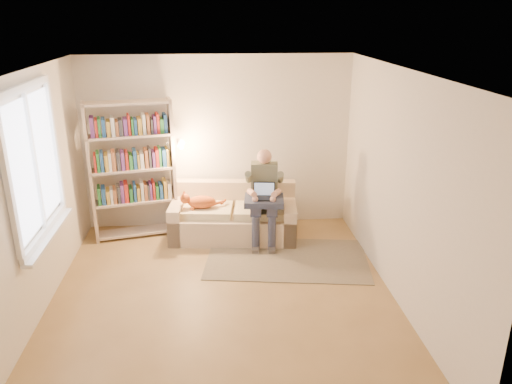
{
  "coord_description": "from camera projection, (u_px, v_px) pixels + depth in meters",
  "views": [
    {
      "loc": [
        -0.06,
        -5.07,
        3.16
      ],
      "look_at": [
        0.47,
        1.0,
        0.95
      ],
      "focal_mm": 35.0,
      "sensor_mm": 36.0,
      "label": 1
    }
  ],
  "objects": [
    {
      "name": "bookshelf",
      "position": [
        132.0,
        163.0,
        7.13
      ],
      "size": [
        1.38,
        0.55,
        2.02
      ],
      "rotation": [
        0.0,
        0.0,
        0.21
      ],
      "color": "#C9B298",
      "rests_on": "floor"
    },
    {
      "name": "wall_front",
      "position": [
        228.0,
        312.0,
        3.28
      ],
      "size": [
        4.0,
        0.02,
        2.6
      ],
      "primitive_type": "cube",
      "color": "silver",
      "rests_on": "floor"
    },
    {
      "name": "person",
      "position": [
        264.0,
        192.0,
        7.07
      ],
      "size": [
        0.44,
        0.64,
        1.35
      ],
      "rotation": [
        0.0,
        0.0,
        -0.11
      ],
      "color": "#69705B",
      "rests_on": "sofa"
    },
    {
      "name": "wall_right",
      "position": [
        400.0,
        189.0,
        5.55
      ],
      "size": [
        0.02,
        4.5,
        2.6
      ],
      "primitive_type": "cube",
      "color": "silver",
      "rests_on": "floor"
    },
    {
      "name": "ceiling",
      "position": [
        217.0,
        72.0,
        4.95
      ],
      "size": [
        4.0,
        4.5,
        0.02
      ],
      "primitive_type": "cube",
      "color": "white",
      "rests_on": "wall_back"
    },
    {
      "name": "rug",
      "position": [
        287.0,
        259.0,
        6.76
      ],
      "size": [
        2.32,
        1.58,
        0.01
      ],
      "primitive_type": "cube",
      "rotation": [
        0.0,
        0.0,
        -0.15
      ],
      "color": "#7E725B",
      "rests_on": "floor"
    },
    {
      "name": "window",
      "position": [
        40.0,
        187.0,
        5.39
      ],
      "size": [
        0.12,
        1.52,
        1.69
      ],
      "color": "white",
      "rests_on": "wall_left"
    },
    {
      "name": "cat",
      "position": [
        202.0,
        201.0,
        7.18
      ],
      "size": [
        0.63,
        0.26,
        0.23
      ],
      "rotation": [
        0.0,
        0.0,
        -0.11
      ],
      "color": "orange",
      "rests_on": "sofa"
    },
    {
      "name": "laptop",
      "position": [
        262.0,
        194.0,
        6.96
      ],
      "size": [
        0.33,
        0.28,
        0.27
      ],
      "rotation": [
        0.0,
        0.0,
        -0.11
      ],
      "color": "black",
      "rests_on": "blanket"
    },
    {
      "name": "wall_back",
      "position": [
        217.0,
        143.0,
        7.5
      ],
      "size": [
        4.0,
        0.02,
        2.6
      ],
      "primitive_type": "cube",
      "color": "silver",
      "rests_on": "floor"
    },
    {
      "name": "wall_left",
      "position": [
        30.0,
        200.0,
        5.22
      ],
      "size": [
        0.02,
        4.5,
        2.6
      ],
      "primitive_type": "cube",
      "color": "silver",
      "rests_on": "floor"
    },
    {
      "name": "floor",
      "position": [
        223.0,
        299.0,
        5.83
      ],
      "size": [
        4.5,
        4.5,
        0.0
      ],
      "primitive_type": "plane",
      "color": "olive",
      "rests_on": "ground"
    },
    {
      "name": "sofa",
      "position": [
        234.0,
        218.0,
        7.38
      ],
      "size": [
        1.9,
        1.02,
        0.77
      ],
      "rotation": [
        0.0,
        0.0,
        -0.11
      ],
      "color": "beige",
      "rests_on": "floor"
    },
    {
      "name": "blanket",
      "position": [
        262.0,
        201.0,
        6.98
      ],
      "size": [
        0.59,
        0.5,
        0.08
      ],
      "primitive_type": "cube",
      "rotation": [
        0.0,
        0.0,
        -0.11
      ],
      "color": "#2A3149",
      "rests_on": "person"
    }
  ]
}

